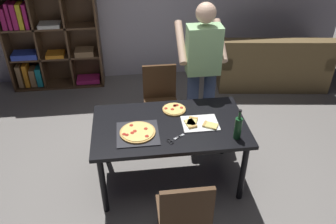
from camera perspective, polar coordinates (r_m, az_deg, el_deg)
The scene contains 12 objects.
ground_plane at distance 3.95m, azimuth 0.27°, elevation -10.89°, with size 12.00×12.00×0.00m, color gray.
dining_table at distance 3.51m, azimuth 0.30°, elevation -3.10°, with size 1.54×0.89×0.75m.
chair_near_camera at distance 2.95m, azimuth 2.68°, elevation -16.48°, with size 0.42×0.42×0.90m.
chair_far_side at distance 4.37m, azimuth -1.26°, elevation 2.54°, with size 0.42×0.42×0.90m.
couch at distance 5.83m, azimuth 16.61°, elevation 7.26°, with size 1.79×1.06×0.85m.
bookshelf at distance 5.58m, azimuth -19.15°, elevation 13.50°, with size 1.40×0.35×1.95m.
person_serving_pizza at distance 4.01m, azimuth 5.68°, elevation 7.27°, with size 0.55×0.54×1.75m.
pepperoni_pizza_on_tray at distance 3.34m, azimuth -5.03°, elevation -3.42°, with size 0.40×0.40×0.04m.
pizza_slices_on_towel at distance 3.47m, azimuth 5.12°, elevation -1.87°, with size 0.36×0.28×0.03m.
wine_bottle at distance 3.29m, azimuth 11.48°, elevation -2.53°, with size 0.07×0.07×0.32m.
kitchen_scissors at distance 3.26m, azimuth 0.89°, elevation -4.59°, with size 0.19×0.15×0.01m.
second_pizza_plain at distance 3.67m, azimuth 1.01°, elevation 0.45°, with size 0.25×0.25×0.03m.
Camera 1 is at (-0.36, -2.78, 2.79)m, focal length 36.94 mm.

